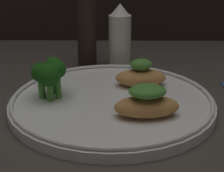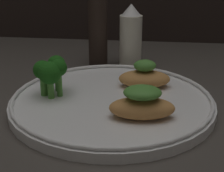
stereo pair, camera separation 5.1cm
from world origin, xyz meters
TOP-DOWN VIEW (x-y plane):
  - ground_plane at (0.00, 0.00)cm, footprint 180.00×180.00cm
  - plate at (0.00, 0.00)cm, footprint 30.72×30.72cm
  - grilled_meat_front at (4.72, -5.88)cm, footprint 9.18×5.34cm
  - grilled_meat_middle at (4.65, 5.46)cm, footprint 8.73×5.44cm
  - broccoli_bunch at (-9.23, 0.21)cm, footprint 5.22×6.21cm
  - sauce_bottle at (1.29, 20.46)cm, footprint 4.49×4.49cm
  - pepper_grinder at (-5.39, 20.46)cm, footprint 3.85×3.85cm

SIDE VIEW (x-z plane):
  - ground_plane at x=0.00cm, z-range -1.00..0.00cm
  - plate at x=0.00cm, z-range -0.01..1.99cm
  - grilled_meat_middle at x=4.65cm, z-range 0.82..5.38cm
  - grilled_meat_front at x=4.72cm, z-range 1.08..5.56cm
  - broccoli_bunch at x=-9.23cm, z-range 2.44..8.30cm
  - sauce_bottle at x=1.29cm, z-range -0.27..12.39cm
  - pepper_grinder at x=-5.39cm, z-range -0.68..18.48cm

